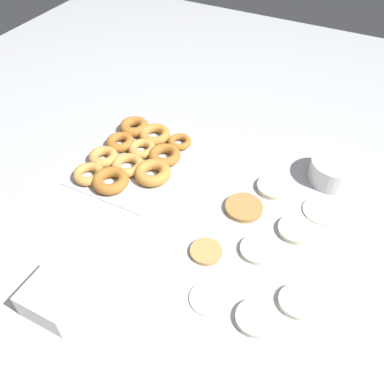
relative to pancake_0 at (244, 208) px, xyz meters
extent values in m
plane|color=#B2B5BA|center=(0.12, -0.02, -0.01)|extent=(3.00, 3.00, 0.00)
cylinder|color=#B27F42|center=(0.00, 0.00, 0.00)|extent=(0.11, 0.11, 0.02)
cylinder|color=beige|center=(0.12, 0.09, 0.00)|extent=(0.09, 0.09, 0.01)
cylinder|color=tan|center=(0.19, -0.03, 0.00)|extent=(0.09, 0.09, 0.01)
cylinder|color=beige|center=(-0.12, 0.05, 0.00)|extent=(0.10, 0.10, 0.02)
cylinder|color=beige|center=(0.23, 0.23, 0.00)|extent=(0.09, 0.09, 0.01)
cylinder|color=beige|center=(0.01, 0.16, 0.00)|extent=(0.10, 0.10, 0.01)
cylinder|color=silver|center=(0.31, 0.15, 0.00)|extent=(0.09, 0.09, 0.02)
cylinder|color=beige|center=(-0.10, 0.21, 0.00)|extent=(0.11, 0.11, 0.01)
cylinder|color=beige|center=(0.31, 0.04, 0.00)|extent=(0.10, 0.10, 0.01)
cube|color=silver|center=(-0.04, -0.40, 0.00)|extent=(0.39, 0.30, 0.01)
torus|color=#AD6B28|center=(-0.17, -0.49, 0.02)|extent=(0.10, 0.10, 0.03)
torus|color=#AD6B28|center=(-0.08, -0.49, 0.01)|extent=(0.10, 0.10, 0.03)
torus|color=#D19347|center=(0.01, -0.49, 0.01)|extent=(0.10, 0.10, 0.03)
torus|color=#D19347|center=(0.10, -0.48, 0.01)|extent=(0.10, 0.10, 0.03)
torus|color=#C68438|center=(-0.17, -0.40, 0.01)|extent=(0.11, 0.11, 0.03)
torus|color=#D19347|center=(-0.09, -0.40, 0.01)|extent=(0.09, 0.09, 0.03)
torus|color=#D19347|center=(0.01, -0.40, 0.01)|extent=(0.10, 0.10, 0.03)
torus|color=#AD6B28|center=(0.09, -0.40, 0.02)|extent=(0.11, 0.11, 0.03)
torus|color=#AD6B28|center=(-0.18, -0.31, 0.01)|extent=(0.08, 0.08, 0.02)
torus|color=#AD6B28|center=(-0.09, -0.32, 0.01)|extent=(0.11, 0.11, 0.03)
torus|color=#C68438|center=(0.01, -0.31, 0.02)|extent=(0.12, 0.12, 0.04)
cylinder|color=white|center=(-0.25, 0.20, 0.03)|extent=(0.15, 0.15, 0.07)
cube|color=white|center=(0.49, -0.28, 0.00)|extent=(0.12, 0.13, 0.02)
cube|color=white|center=(0.49, -0.28, 0.03)|extent=(0.12, 0.13, 0.02)
cube|color=white|center=(0.49, -0.28, 0.05)|extent=(0.12, 0.13, 0.02)
camera|label=1|loc=(0.79, 0.23, 0.87)|focal=38.00mm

